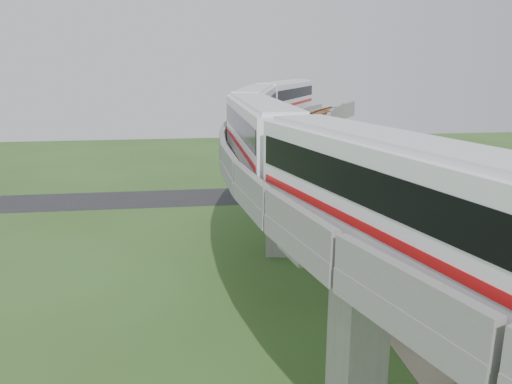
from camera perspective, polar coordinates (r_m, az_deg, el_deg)
The scene contains 14 objects.
ground at distance 34.58m, azimuth 4.01°, elevation -13.33°, with size 160.00×160.00×0.00m, color #365020.
dirt_lot at distance 38.12m, azimuth 26.26°, elevation -12.10°, with size 18.00×26.00×0.04m, color gray.
asphalt_road at distance 62.36m, azimuth -1.48°, elevation -0.42°, with size 60.00×8.00×0.03m, color #232326.
viaduct at distance 32.38m, azimuth 10.97°, elevation 1.61°, with size 19.58×73.98×11.40m.
metro_train at distance 36.63m, azimuth 3.49°, elevation 8.51°, with size 13.43×61.02×3.64m.
fence at distance 37.30m, azimuth 19.14°, elevation -10.70°, with size 3.87×38.73×1.50m.
tree_0 at distance 57.27m, azimuth 11.21°, elevation 0.08°, with size 2.06×2.06×2.98m.
tree_1 at distance 52.46m, azimuth 11.23°, elevation -1.64°, with size 2.20×2.20×2.70m.
tree_2 at distance 46.13m, azimuth 10.71°, elevation -3.98°, with size 2.46×2.46×2.73m.
tree_3 at distance 43.53m, azimuth 11.56°, elevation -4.59°, with size 2.28×2.28×3.06m.
tree_4 at distance 36.94m, azimuth 13.83°, elevation -8.55°, with size 3.01×3.01×3.20m.
tree_5 at distance 31.95m, azimuth 17.48°, elevation -12.00°, with size 2.30×2.30×3.22m.
tree_6 at distance 28.52m, azimuth 24.92°, elevation -17.35°, with size 2.15×2.15×2.65m.
car_dark at distance 44.61m, azimuth 16.62°, elevation -6.46°, with size 1.60×3.94×1.14m, color black.
Camera 1 is at (-6.35, -29.89, 16.18)m, focal length 35.00 mm.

